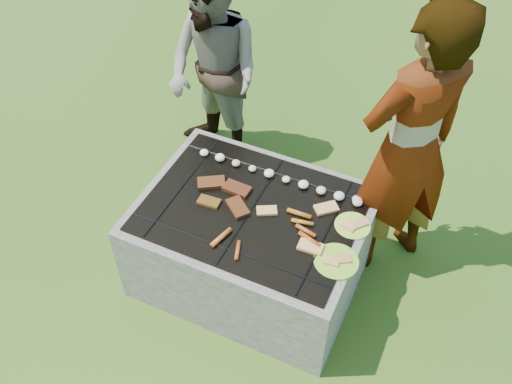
% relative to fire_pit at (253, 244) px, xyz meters
% --- Properties ---
extents(lawn, '(60.00, 60.00, 0.00)m').
position_rel_fire_pit_xyz_m(lawn, '(0.00, 0.00, -0.28)').
color(lawn, '#214310').
rests_on(lawn, ground).
extents(fire_pit, '(1.30, 1.00, 0.62)m').
position_rel_fire_pit_xyz_m(fire_pit, '(0.00, 0.00, 0.00)').
color(fire_pit, gray).
rests_on(fire_pit, ground).
extents(mushrooms, '(1.06, 0.08, 0.04)m').
position_rel_fire_pit_xyz_m(mushrooms, '(0.11, 0.28, 0.35)').
color(mushrooms, white).
rests_on(mushrooms, fire_pit).
extents(pork_slabs, '(0.41, 0.27, 0.02)m').
position_rel_fire_pit_xyz_m(pork_slabs, '(-0.19, 0.03, 0.34)').
color(pork_slabs, brown).
rests_on(pork_slabs, fire_pit).
extents(sausages, '(0.54, 0.46, 0.03)m').
position_rel_fire_pit_xyz_m(sausages, '(0.20, -0.11, 0.34)').
color(sausages, '#C1741F').
rests_on(sausages, fire_pit).
extents(bread_on_grate, '(0.46, 0.42, 0.02)m').
position_rel_fire_pit_xyz_m(bread_on_grate, '(0.32, 0.02, 0.34)').
color(bread_on_grate, '#D4C46C').
rests_on(bread_on_grate, fire_pit).
extents(plate_far, '(0.22, 0.22, 0.03)m').
position_rel_fire_pit_xyz_m(plate_far, '(0.56, 0.12, 0.33)').
color(plate_far, '#F8FE3C').
rests_on(plate_far, fire_pit).
extents(plate_near, '(0.26, 0.26, 0.03)m').
position_rel_fire_pit_xyz_m(plate_near, '(0.56, -0.15, 0.33)').
color(plate_near, '#CEF33A').
rests_on(plate_near, fire_pit).
extents(cook, '(0.77, 0.79, 1.83)m').
position_rel_fire_pit_xyz_m(cook, '(0.71, 0.52, 0.63)').
color(cook, '#A19786').
rests_on(cook, ground).
extents(bystander, '(0.91, 0.82, 1.53)m').
position_rel_fire_pit_xyz_m(bystander, '(-0.71, 0.90, 0.48)').
color(bystander, '#A09785').
rests_on(bystander, ground).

